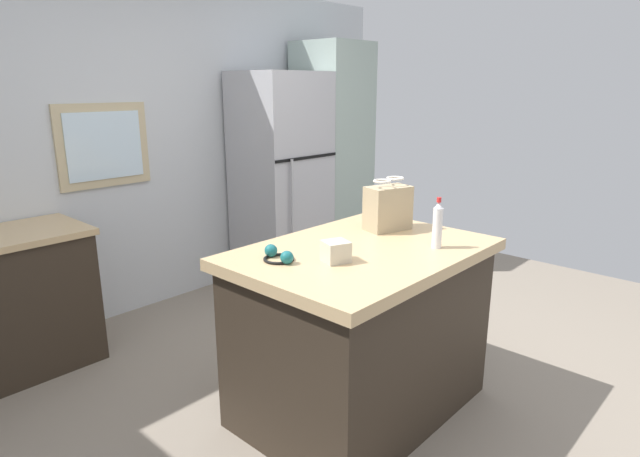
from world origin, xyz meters
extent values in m
plane|color=gray|center=(0.00, 0.00, 0.00)|extent=(6.20, 6.20, 0.00)
cube|color=silver|center=(0.00, 2.22, 1.28)|extent=(5.17, 0.10, 2.55)
cube|color=#CCB78C|center=(-0.44, 2.16, 1.33)|extent=(0.68, 0.04, 0.60)
cube|color=white|center=(-0.44, 2.14, 1.33)|extent=(0.56, 0.02, 0.48)
cube|color=#33281E|center=(-0.14, 0.00, 0.44)|extent=(1.27, 0.87, 0.88)
cube|color=tan|center=(-0.14, 0.00, 0.91)|extent=(1.35, 0.95, 0.06)
cube|color=#B7B7BC|center=(1.01, 1.82, 0.93)|extent=(0.74, 0.63, 1.86)
cube|color=black|center=(1.01, 1.50, 1.16)|extent=(0.73, 0.01, 0.02)
cylinder|color=#B7B7BC|center=(0.81, 1.48, 0.75)|extent=(0.02, 0.02, 0.84)
cube|color=#9EB2A8|center=(1.70, 1.82, 1.07)|extent=(0.60, 0.60, 2.14)
cube|color=tan|center=(0.24, 0.12, 1.06)|extent=(0.29, 0.21, 0.25)
torus|color=white|center=(0.18, 0.12, 1.23)|extent=(0.13, 0.13, 0.01)
torus|color=white|center=(0.31, 0.12, 1.23)|extent=(0.13, 0.13, 0.01)
cube|color=beige|center=(-0.40, -0.04, 0.99)|extent=(0.15, 0.15, 0.10)
cylinder|color=white|center=(0.12, -0.28, 1.04)|extent=(0.05, 0.05, 0.21)
cone|color=white|center=(0.12, -0.28, 1.16)|extent=(0.05, 0.05, 0.03)
cylinder|color=red|center=(0.12, -0.28, 1.19)|extent=(0.02, 0.02, 0.02)
torus|color=black|center=(-0.57, 0.17, 0.94)|extent=(0.17, 0.17, 0.01)
sphere|color=#19666B|center=(-0.58, 0.11, 0.97)|extent=(0.06, 0.06, 0.06)
sphere|color=#19666B|center=(-0.56, 0.24, 0.97)|extent=(0.06, 0.06, 0.06)
camera|label=1|loc=(-2.21, -1.60, 1.75)|focal=29.63mm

